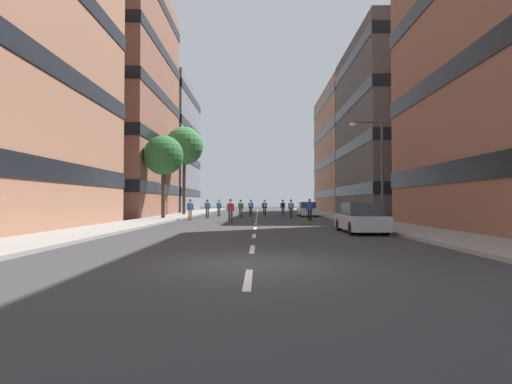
{
  "coord_description": "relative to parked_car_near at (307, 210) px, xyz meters",
  "views": [
    {
      "loc": [
        0.22,
        -10.02,
        1.58
      ],
      "look_at": [
        0.0,
        19.73,
        2.29
      ],
      "focal_mm": 27.67,
      "sensor_mm": 36.0,
      "label": 1
    }
  ],
  "objects": [
    {
      "name": "building_left_far",
      "position": [
        -22.76,
        17.57,
        9.02
      ],
      "size": [
        15.03,
        16.62,
        19.25
      ],
      "color": "slate",
      "rests_on": "ground_plane"
    },
    {
      "name": "skater_5",
      "position": [
        -2.06,
        -4.04,
        0.32
      ],
      "size": [
        0.56,
        0.92,
        1.78
      ],
      "color": "brown",
      "rests_on": "ground_plane"
    },
    {
      "name": "skater_2",
      "position": [
        -6.01,
        0.12,
        0.32
      ],
      "size": [
        0.56,
        0.92,
        1.78
      ],
      "color": "brown",
      "rests_on": "ground_plane"
    },
    {
      "name": "skater_7",
      "position": [
        -1.08,
        -10.48,
        0.29
      ],
      "size": [
        0.54,
        0.91,
        1.78
      ],
      "color": "brown",
      "rests_on": "ground_plane"
    },
    {
      "name": "sidewalk_left",
      "position": [
        -13.61,
        -0.23,
        -0.63
      ],
      "size": [
        3.38,
        77.66,
        0.14
      ],
      "primitive_type": "cube",
      "color": "gray",
      "rests_on": "ground_plane"
    },
    {
      "name": "building_right_far",
      "position": [
        12.03,
        17.57,
        8.53
      ],
      "size": [
        15.03,
        19.06,
        18.27
      ],
      "color": "#9E6B51",
      "rests_on": "ground_plane"
    },
    {
      "name": "skater_0",
      "position": [
        -4.53,
        -0.11,
        0.32
      ],
      "size": [
        0.56,
        0.92,
        1.78
      ],
      "color": "brown",
      "rests_on": "ground_plane"
    },
    {
      "name": "building_left_mid",
      "position": [
        -22.76,
        -0.45,
        11.55
      ],
      "size": [
        15.03,
        16.55,
        24.32
      ],
      "color": "brown",
      "rests_on": "ground_plane"
    },
    {
      "name": "skater_6",
      "position": [
        -11.0,
        -8.5,
        0.32
      ],
      "size": [
        0.53,
        0.9,
        1.78
      ],
      "color": "brown",
      "rests_on": "ground_plane"
    },
    {
      "name": "parked_car_mid",
      "position": [
        0.0,
        -22.11,
        0.0
      ],
      "size": [
        1.82,
        4.4,
        1.52
      ],
      "color": "#B2B7BF",
      "rests_on": "ground_plane"
    },
    {
      "name": "street_tree_mid",
      "position": [
        -13.61,
        -7.19,
        4.94
      ],
      "size": [
        3.51,
        3.51,
        7.29
      ],
      "color": "#4C3823",
      "rests_on": "sidewalk_left"
    },
    {
      "name": "building_right_mid",
      "position": [
        12.03,
        -0.45,
        8.61
      ],
      "size": [
        15.03,
        16.29,
        18.43
      ],
      "color": "#4C4744",
      "rests_on": "ground_plane"
    },
    {
      "name": "streetlamp_right",
      "position": [
        2.18,
        -17.44,
        3.44
      ],
      "size": [
        2.13,
        0.3,
        6.5
      ],
      "color": "#3F3F44",
      "rests_on": "sidewalk_right"
    },
    {
      "name": "skater_1",
      "position": [
        -6.93,
        -3.56,
        0.32
      ],
      "size": [
        0.56,
        0.92,
        1.78
      ],
      "color": "brown",
      "rests_on": "ground_plane"
    },
    {
      "name": "parked_car_near",
      "position": [
        0.0,
        0.0,
        0.0
      ],
      "size": [
        1.82,
        4.4,
        1.52
      ],
      "color": "silver",
      "rests_on": "ground_plane"
    },
    {
      "name": "sidewalk_right",
      "position": [
        2.89,
        -0.23,
        -0.63
      ],
      "size": [
        3.38,
        77.66,
        0.14
      ],
      "primitive_type": "cube",
      "color": "gray",
      "rests_on": "ground_plane"
    },
    {
      "name": "skater_9",
      "position": [
        -7.3,
        -12.14,
        0.29
      ],
      "size": [
        0.55,
        0.91,
        1.78
      ],
      "color": "brown",
      "rests_on": "ground_plane"
    },
    {
      "name": "skater_4",
      "position": [
        -2.51,
        1.2,
        0.32
      ],
      "size": [
        0.57,
        0.92,
        1.78
      ],
      "color": "brown",
      "rests_on": "ground_plane"
    },
    {
      "name": "ground_plane",
      "position": [
        -5.36,
        -3.76,
        -0.7
      ],
      "size": [
        169.44,
        169.44,
        0.0
      ],
      "primitive_type": "plane",
      "color": "#333335"
    },
    {
      "name": "skater_8",
      "position": [
        -10.07,
        -4.45,
        0.32
      ],
      "size": [
        0.55,
        0.91,
        1.78
      ],
      "color": "brown",
      "rests_on": "ground_plane"
    },
    {
      "name": "skater_3",
      "position": [
        -9.46,
        0.41,
        0.32
      ],
      "size": [
        0.57,
        0.92,
        1.78
      ],
      "color": "brown",
      "rests_on": "ground_plane"
    },
    {
      "name": "street_tree_near",
      "position": [
        -13.61,
        2.46,
        7.13
      ],
      "size": [
        4.3,
        4.3,
        9.89
      ],
      "color": "#4C3823",
      "rests_on": "sidewalk_left"
    },
    {
      "name": "lane_markings",
      "position": [
        -5.36,
        -1.5,
        -0.7
      ],
      "size": [
        0.16,
        67.2,
        0.01
      ],
      "color": "silver",
      "rests_on": "ground_plane"
    }
  ]
}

